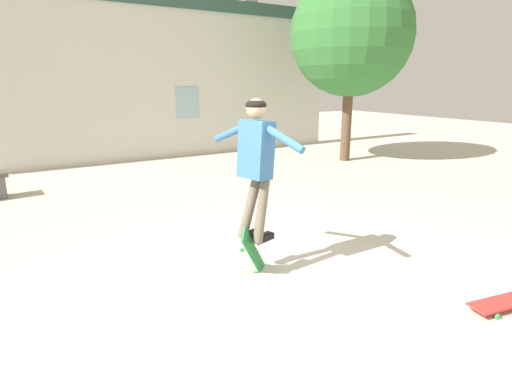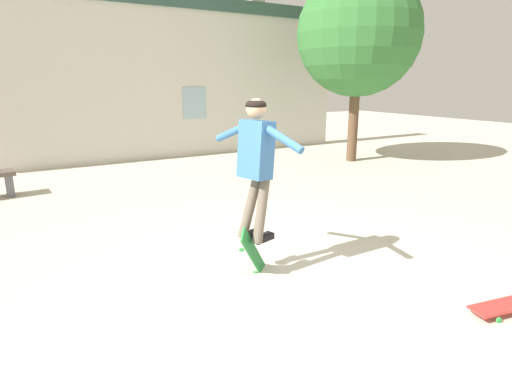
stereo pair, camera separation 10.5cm
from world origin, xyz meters
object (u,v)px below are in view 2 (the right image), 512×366
(skater, at_px, (256,158))
(skateboard_flipping, at_px, (254,254))
(tree_right, at_px, (358,35))
(skateboard_resting, at_px, (510,304))

(skater, height_order, skateboard_flipping, skater)
(tree_right, height_order, skater, tree_right)
(skateboard_flipping, xyz_separation_m, skateboard_resting, (1.75, -1.85, -0.18))
(skater, xyz_separation_m, skateboard_flipping, (-0.06, -0.05, -1.08))
(tree_right, relative_size, skateboard_flipping, 6.69)
(skater, bearing_deg, skateboard_flipping, -156.49)
(skater, distance_m, skateboard_flipping, 1.08)
(skateboard_flipping, height_order, skateboard_resting, skateboard_flipping)
(skater, bearing_deg, tree_right, 22.95)
(skater, bearing_deg, skateboard_resting, -64.18)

